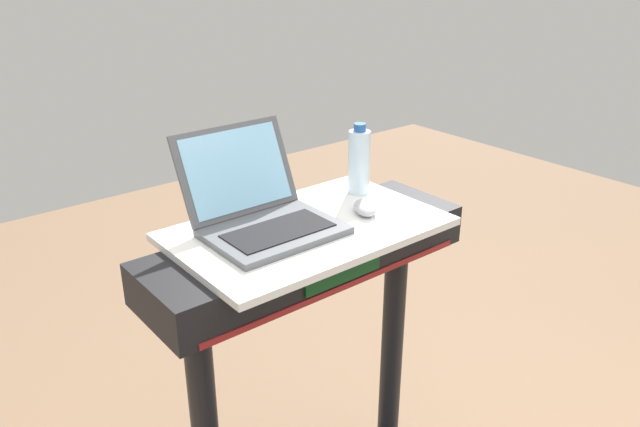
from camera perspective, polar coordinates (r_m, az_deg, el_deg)
desk_board at (r=1.63m, az=-1.11°, el=-1.40°), size 0.69×0.43×0.02m
laptop at (r=1.59m, az=-5.32°, el=0.26°), size 0.32×0.34×0.24m
computer_mouse at (r=1.69m, az=4.12°, el=0.55°), size 0.10×0.12×0.03m
water_bottle at (r=1.81m, az=3.56°, el=4.77°), size 0.06×0.06×0.21m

